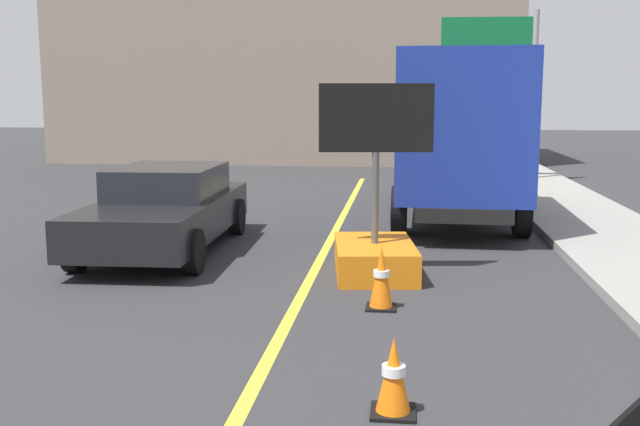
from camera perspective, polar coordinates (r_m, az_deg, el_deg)
arrow_board_trailer at (r=10.55m, az=4.26°, el=-2.17°), size 1.60×1.92×2.70m
box_truck at (r=15.47m, az=10.59°, el=6.18°), size 2.63×7.18×3.32m
pickup_car at (r=12.39m, az=-11.84°, el=0.34°), size 2.06×4.79×1.38m
highway_guide_sign at (r=22.49m, az=14.26°, el=11.01°), size 2.79×0.24×5.00m
far_building_block at (r=31.15m, az=-2.23°, el=10.77°), size 17.79×8.05×7.01m
traffic_cone_mid_lane at (r=6.03m, az=5.71°, el=-12.46°), size 0.36×0.36×0.64m
traffic_cone_far_lane at (r=8.85m, az=4.77°, el=-5.04°), size 0.36×0.36×0.76m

